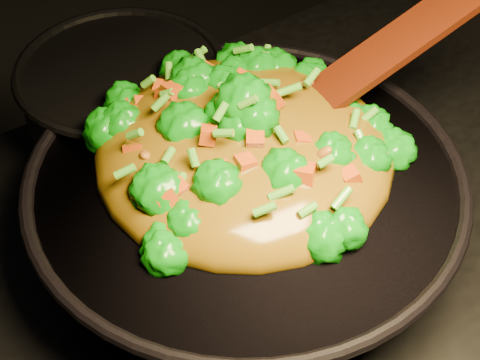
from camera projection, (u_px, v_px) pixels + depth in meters
wok at (245, 216)px, 0.80m from camera, size 0.56×0.56×0.13m
stir_fry at (244, 118)px, 0.74m from camera, size 0.37×0.37×0.11m
spatula at (353, 75)px, 0.78m from camera, size 0.33×0.09×0.14m
back_pot at (126, 109)px, 0.92m from camera, size 0.30×0.30×0.14m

